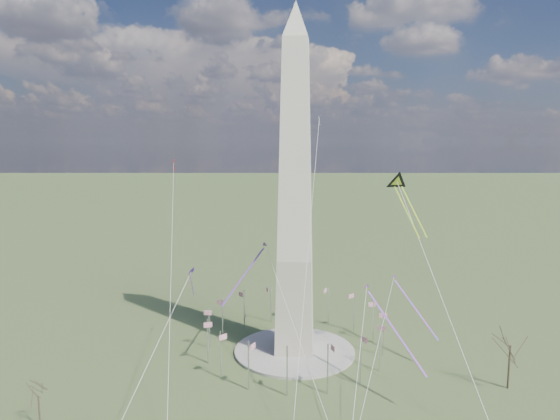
# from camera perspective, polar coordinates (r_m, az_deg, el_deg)

# --- Properties ---
(ground) EXTENTS (2000.00, 2000.00, 0.00)m
(ground) POSITION_cam_1_polar(r_m,az_deg,el_deg) (155.50, 1.67, -15.91)
(ground) COLOR #3C5229
(ground) RESTS_ON ground
(plaza) EXTENTS (36.00, 36.00, 0.80)m
(plaza) POSITION_cam_1_polar(r_m,az_deg,el_deg) (155.34, 1.67, -15.77)
(plaza) COLOR #A19E93
(plaza) RESTS_ON ground
(washington_monument) EXTENTS (15.56, 15.56, 100.00)m
(washington_monument) POSITION_cam_1_polar(r_m,az_deg,el_deg) (143.10, 1.75, 1.95)
(washington_monument) COLOR #B6AE98
(washington_monument) RESTS_ON plaza
(flagpole_ring) EXTENTS (54.40, 54.40, 13.00)m
(flagpole_ring) POSITION_cam_1_polar(r_m,az_deg,el_deg) (152.72, 1.68, -13.41)
(flagpole_ring) COLOR silver
(flagpole_ring) RESTS_ON ground
(tree_near) EXTENTS (9.85, 9.85, 17.24)m
(tree_near) POSITION_cam_1_polar(r_m,az_deg,el_deg) (142.67, 24.86, -13.57)
(tree_near) COLOR #4D432F
(tree_near) RESTS_ON ground
(tree_far) EXTENTS (6.30, 6.30, 11.03)m
(tree_far) POSITION_cam_1_polar(r_m,az_deg,el_deg) (127.69, -25.93, -18.38)
(tree_far) COLOR #4D432F
(tree_far) RESTS_ON ground
(kite_delta_black) EXTENTS (10.47, 20.96, 17.08)m
(kite_delta_black) POSITION_cam_1_polar(r_m,az_deg,el_deg) (154.80, 13.40, 2.79)
(kite_delta_black) COLOR black
(kite_delta_black) RESTS_ON ground
(kite_diamond_purple) EXTENTS (2.13, 3.06, 9.29)m
(kite_diamond_purple) POSITION_cam_1_polar(r_m,az_deg,el_deg) (154.57, -10.07, -7.26)
(kite_diamond_purple) COLOR #421B7D
(kite_diamond_purple) RESTS_ON ground
(kite_streamer_left) EXTENTS (14.05, 20.76, 16.34)m
(kite_streamer_left) POSITION_cam_1_polar(r_m,az_deg,el_deg) (131.74, 11.94, -11.68)
(kite_streamer_left) COLOR #E1234F
(kite_streamer_left) RESTS_ON ground
(kite_streamer_mid) EXTENTS (10.88, 19.52, 14.63)m
(kite_streamer_mid) POSITION_cam_1_polar(r_m,az_deg,el_deg) (146.97, -3.39, -6.36)
(kite_streamer_mid) COLOR #E1234F
(kite_streamer_mid) RESTS_ON ground
(kite_streamer_right) EXTENTS (11.63, 17.99, 13.96)m
(kite_streamer_right) POSITION_cam_1_polar(r_m,az_deg,el_deg) (155.03, 14.50, -9.79)
(kite_streamer_right) COLOR #E1234F
(kite_streamer_right) RESTS_ON ground
(kite_small_red) EXTENTS (1.34, 1.70, 4.42)m
(kite_small_red) POSITION_cam_1_polar(r_m,az_deg,el_deg) (182.17, -12.03, 5.35)
(kite_small_red) COLOR red
(kite_small_red) RESTS_ON ground
(kite_small_white) EXTENTS (1.10, 1.79, 4.13)m
(kite_small_white) POSITION_cam_1_polar(r_m,az_deg,el_deg) (188.00, 4.53, 10.52)
(kite_small_white) COLOR silver
(kite_small_white) RESTS_ON ground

